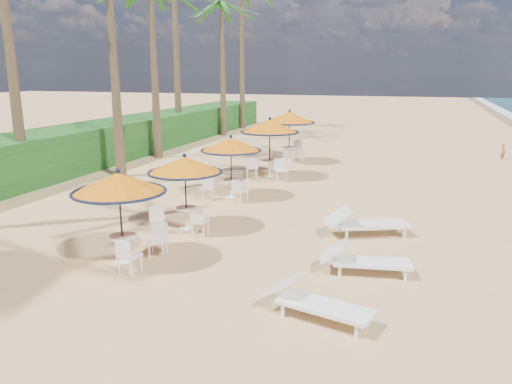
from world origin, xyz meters
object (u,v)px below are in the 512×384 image
(station_2, at_px, (230,152))
(station_0, at_px, (122,192))
(station_3, at_px, (270,134))
(station_4, at_px, (290,122))
(lounger_far, at_px, (364,223))
(lounger_mid, at_px, (362,260))
(station_1, at_px, (184,172))
(lounger_near, at_px, (314,301))

(station_2, bearing_deg, station_0, -90.86)
(station_0, height_order, station_3, station_3)
(station_3, bearing_deg, station_4, 91.79)
(station_0, relative_size, station_4, 0.87)
(station_2, bearing_deg, lounger_far, -29.55)
(station_4, distance_m, lounger_mid, 13.65)
(station_0, distance_m, station_4, 13.68)
(station_0, xyz_separation_m, station_2, (0.10, 6.36, -0.08))
(station_0, relative_size, station_1, 1.03)
(lounger_near, distance_m, lounger_far, 4.88)
(station_1, relative_size, station_3, 0.86)
(station_0, xyz_separation_m, station_4, (0.28, 13.67, 0.25))
(station_1, relative_size, station_2, 0.98)
(station_3, distance_m, station_4, 3.74)
(lounger_near, bearing_deg, station_2, 134.88)
(station_3, height_order, lounger_near, station_3)
(station_0, distance_m, station_1, 2.63)
(station_4, relative_size, lounger_far, 1.10)
(station_3, relative_size, lounger_near, 1.21)
(station_0, height_order, station_4, station_4)
(station_2, xyz_separation_m, lounger_mid, (5.09, -5.32, -1.26))
(station_4, distance_m, lounger_far, 11.18)
(station_0, bearing_deg, station_2, 89.14)
(lounger_mid, bearing_deg, lounger_near, -113.64)
(lounger_far, bearing_deg, lounger_mid, -109.49)
(station_0, height_order, station_2, station_0)
(station_1, bearing_deg, station_4, 89.68)
(station_4, bearing_deg, lounger_mid, -68.77)
(station_1, xyz_separation_m, station_4, (0.06, 11.05, 0.30))
(station_2, xyz_separation_m, station_4, (0.18, 7.31, 0.33))
(station_0, distance_m, lounger_near, 4.96)
(station_0, bearing_deg, lounger_mid, 11.30)
(station_1, bearing_deg, lounger_mid, -17.73)
(station_0, xyz_separation_m, lounger_mid, (5.19, 1.04, -1.35))
(station_3, height_order, lounger_mid, station_3)
(station_1, height_order, lounger_mid, station_1)
(lounger_near, relative_size, lounger_mid, 1.03)
(lounger_mid, bearing_deg, lounger_far, 86.20)
(station_1, distance_m, lounger_near, 6.00)
(station_3, relative_size, lounger_far, 1.08)
(station_2, relative_size, lounger_far, 0.94)
(lounger_near, xyz_separation_m, lounger_mid, (0.57, 2.28, -0.01))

